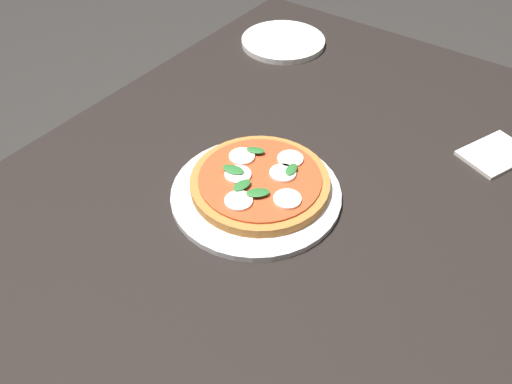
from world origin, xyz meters
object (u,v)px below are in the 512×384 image
serving_tray (256,194)px  plate_white (283,41)px  napkin (495,154)px  pizza (260,182)px  dining_table (266,259)px

serving_tray → plate_white: size_ratio=1.42×
napkin → serving_tray: bearing=-40.6°
serving_tray → napkin: (-0.36, 0.31, -0.00)m
napkin → plate_white: bearing=-102.7°
plate_white → serving_tray: bearing=28.8°
serving_tray → plate_white: 0.56m
pizza → serving_tray: bearing=6.6°
dining_table → pizza: size_ratio=6.18×
dining_table → serving_tray: 0.12m
pizza → dining_table: bearing=42.9°
dining_table → plate_white: size_ratio=7.21×
serving_tray → pizza: size_ratio=1.22×
pizza → plate_white: bearing=-150.7°
dining_table → pizza: bearing=-137.1°
dining_table → plate_white: (-0.55, -0.33, 0.09)m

